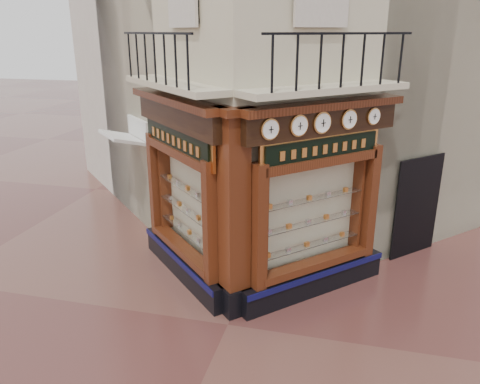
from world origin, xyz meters
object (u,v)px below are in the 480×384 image
(clock_d, at_px, (349,119))
(clock_a, at_px, (270,129))
(clock_b, at_px, (299,126))
(corner_pilaster, at_px, (234,218))
(clock_e, at_px, (374,116))
(signboard_left, at_px, (177,140))
(signboard_right, at_px, (323,149))
(awning, at_px, (130,230))
(clock_c, at_px, (322,123))

(clock_d, bearing_deg, clock_a, -180.00)
(clock_b, bearing_deg, clock_a, -180.00)
(corner_pilaster, xyz_separation_m, clock_d, (1.90, 1.29, 1.67))
(clock_a, distance_m, clock_b, 0.62)
(clock_a, bearing_deg, corner_pilaster, 136.98)
(clock_e, distance_m, signboard_left, 3.92)
(clock_a, distance_m, clock_e, 2.44)
(clock_a, relative_size, signboard_right, 0.18)
(clock_b, distance_m, awning, 6.58)
(clock_a, bearing_deg, signboard_right, 4.89)
(clock_c, bearing_deg, clock_a, -180.00)
(signboard_left, bearing_deg, clock_d, -130.23)
(clock_a, relative_size, awning, 0.26)
(clock_c, relative_size, signboard_left, 0.18)
(clock_e, distance_m, awning, 7.24)
(corner_pilaster, distance_m, clock_b, 2.03)
(clock_e, relative_size, signboard_left, 0.15)
(signboard_right, bearing_deg, clock_b, -170.70)
(clock_b, xyz_separation_m, signboard_left, (-2.52, 0.56, -0.52))
(clock_a, height_order, clock_d, clock_d)
(corner_pilaster, relative_size, signboard_left, 1.74)
(corner_pilaster, relative_size, clock_a, 10.74)
(clock_a, bearing_deg, signboard_left, 109.57)
(clock_a, height_order, signboard_left, clock_a)
(clock_d, height_order, awning, clock_d)
(corner_pilaster, distance_m, clock_e, 3.38)
(clock_e, bearing_deg, clock_a, 180.00)
(corner_pilaster, relative_size, signboard_right, 1.94)
(clock_a, xyz_separation_m, awning, (-4.40, 3.05, -3.62))
(clock_c, height_order, signboard_right, clock_c)
(clock_c, bearing_deg, clock_d, -0.00)
(clock_b, xyz_separation_m, clock_c, (0.37, 0.37, 0.00))
(corner_pilaster, height_order, awning, corner_pilaster)
(awning, height_order, signboard_left, signboard_left)
(corner_pilaster, bearing_deg, clock_e, -8.37)
(corner_pilaster, height_order, clock_e, corner_pilaster)
(clock_d, distance_m, awning, 6.96)
(corner_pilaster, height_order, clock_a, corner_pilaster)
(clock_c, relative_size, clock_e, 1.20)
(clock_a, bearing_deg, clock_e, 0.00)
(clock_c, xyz_separation_m, awning, (-5.21, 2.24, -3.62))
(clock_a, xyz_separation_m, clock_d, (1.27, 1.27, 0.00))
(corner_pilaster, bearing_deg, clock_a, -43.02)
(corner_pilaster, height_order, clock_c, corner_pilaster)
(clock_d, xyz_separation_m, clock_e, (0.45, 0.45, 0.00))
(clock_d, height_order, signboard_left, clock_d)
(clock_b, height_order, clock_e, clock_b)
(corner_pilaster, height_order, signboard_left, corner_pilaster)
(clock_b, bearing_deg, awning, 106.64)
(clock_c, relative_size, signboard_right, 0.20)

